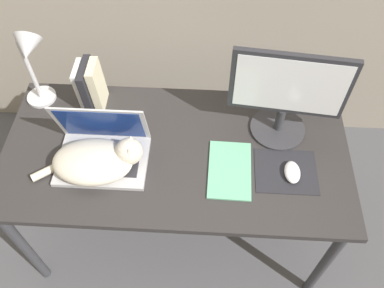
{
  "coord_description": "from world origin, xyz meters",
  "views": [
    {
      "loc": [
        0.12,
        -0.62,
        2.1
      ],
      "look_at": [
        0.07,
        0.32,
        0.83
      ],
      "focal_mm": 38.0,
      "sensor_mm": 36.0,
      "label": 1
    }
  ],
  "objects_px": {
    "computer_mouse": "(292,172)",
    "notepad": "(230,170)",
    "book_row": "(90,86)",
    "desk_lamp": "(30,59)",
    "laptop": "(102,150)",
    "cat": "(98,160)",
    "external_monitor": "(287,94)"
  },
  "relations": [
    {
      "from": "laptop",
      "to": "notepad",
      "type": "relative_size",
      "value": 1.31
    },
    {
      "from": "cat",
      "to": "book_row",
      "type": "xyz_separation_m",
      "value": [
        -0.09,
        0.35,
        0.05
      ]
    },
    {
      "from": "laptop",
      "to": "external_monitor",
      "type": "xyz_separation_m",
      "value": [
        0.72,
        0.18,
        0.17
      ]
    },
    {
      "from": "book_row",
      "to": "notepad",
      "type": "height_order",
      "value": "book_row"
    },
    {
      "from": "external_monitor",
      "to": "computer_mouse",
      "type": "bearing_deg",
      "value": -79.83
    },
    {
      "from": "desk_lamp",
      "to": "computer_mouse",
      "type": "bearing_deg",
      "value": -16.81
    },
    {
      "from": "desk_lamp",
      "to": "book_row",
      "type": "bearing_deg",
      "value": 3.84
    },
    {
      "from": "book_row",
      "to": "desk_lamp",
      "type": "relative_size",
      "value": 0.56
    },
    {
      "from": "notepad",
      "to": "book_row",
      "type": "bearing_deg",
      "value": 151.54
    },
    {
      "from": "external_monitor",
      "to": "book_row",
      "type": "bearing_deg",
      "value": 172.37
    },
    {
      "from": "computer_mouse",
      "to": "external_monitor",
      "type": "bearing_deg",
      "value": 100.17
    },
    {
      "from": "computer_mouse",
      "to": "book_row",
      "type": "xyz_separation_m",
      "value": [
        -0.86,
        0.34,
        0.09
      ]
    },
    {
      "from": "cat",
      "to": "notepad",
      "type": "height_order",
      "value": "cat"
    },
    {
      "from": "notepad",
      "to": "desk_lamp",
      "type": "bearing_deg",
      "value": 158.92
    },
    {
      "from": "external_monitor",
      "to": "notepad",
      "type": "height_order",
      "value": "external_monitor"
    },
    {
      "from": "cat",
      "to": "computer_mouse",
      "type": "distance_m",
      "value": 0.77
    },
    {
      "from": "laptop",
      "to": "notepad",
      "type": "height_order",
      "value": "laptop"
    },
    {
      "from": "laptop",
      "to": "notepad",
      "type": "bearing_deg",
      "value": -4.26
    },
    {
      "from": "computer_mouse",
      "to": "notepad",
      "type": "bearing_deg",
      "value": 178.66
    },
    {
      "from": "computer_mouse",
      "to": "notepad",
      "type": "distance_m",
      "value": 0.25
    },
    {
      "from": "laptop",
      "to": "external_monitor",
      "type": "height_order",
      "value": "external_monitor"
    },
    {
      "from": "book_row",
      "to": "desk_lamp",
      "type": "height_order",
      "value": "desk_lamp"
    },
    {
      "from": "cat",
      "to": "desk_lamp",
      "type": "distance_m",
      "value": 0.49
    },
    {
      "from": "computer_mouse",
      "to": "desk_lamp",
      "type": "xyz_separation_m",
      "value": [
        -1.07,
        0.32,
        0.25
      ]
    },
    {
      "from": "laptop",
      "to": "external_monitor",
      "type": "bearing_deg",
      "value": 14.31
    },
    {
      "from": "laptop",
      "to": "book_row",
      "type": "xyz_separation_m",
      "value": [
        -0.1,
        0.29,
        0.06
      ]
    },
    {
      "from": "laptop",
      "to": "computer_mouse",
      "type": "relative_size",
      "value": 3.48
    },
    {
      "from": "external_monitor",
      "to": "book_row",
      "type": "relative_size",
      "value": 2.0
    },
    {
      "from": "computer_mouse",
      "to": "notepad",
      "type": "relative_size",
      "value": 0.38
    },
    {
      "from": "desk_lamp",
      "to": "notepad",
      "type": "height_order",
      "value": "desk_lamp"
    },
    {
      "from": "book_row",
      "to": "desk_lamp",
      "type": "bearing_deg",
      "value": -176.16
    },
    {
      "from": "notepad",
      "to": "laptop",
      "type": "bearing_deg",
      "value": 175.74
    }
  ]
}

